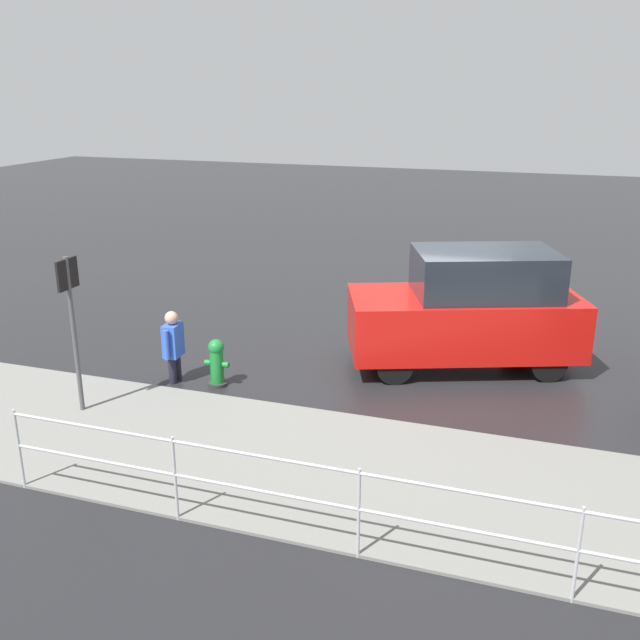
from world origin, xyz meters
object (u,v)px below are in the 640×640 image
Objects in this scene: fire_hydrant at (217,363)px; pedestrian at (173,343)px; sign_post at (72,312)px; moving_hatchback at (469,310)px.

fire_hydrant is 0.66× the size of pedestrian.
sign_post reaches higher than pedestrian.
pedestrian is at bearing 4.32° from fire_hydrant.
sign_post is at bearing 35.57° from moving_hatchback.
moving_hatchback is at bearing -149.59° from fire_hydrant.
pedestrian is at bearing -116.43° from sign_post.
sign_post is at bearing 46.05° from fire_hydrant.
pedestrian is 1.89m from sign_post.
moving_hatchback reaches higher than pedestrian.
fire_hydrant is at bearing -133.95° from sign_post.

